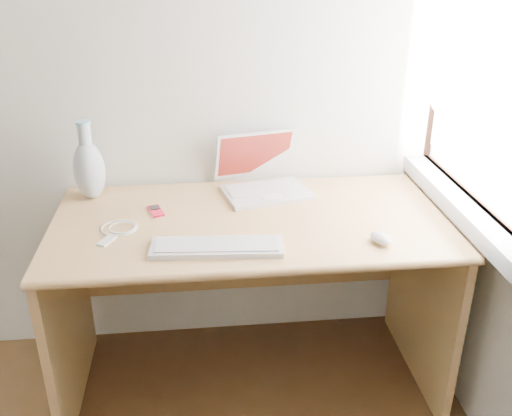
{
  "coord_description": "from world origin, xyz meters",
  "views": [
    {
      "loc": [
        0.78,
        -0.44,
        1.64
      ],
      "look_at": [
        0.97,
        1.35,
        0.8
      ],
      "focal_mm": 40.0,
      "sensor_mm": 36.0,
      "label": 1
    }
  ],
  "objects": [
    {
      "name": "window",
      "position": [
        1.72,
        1.3,
        1.28
      ],
      "size": [
        0.11,
        0.99,
        1.1
      ],
      "color": "white",
      "rests_on": "right_wall"
    },
    {
      "name": "desk",
      "position": [
        0.95,
        1.46,
        0.53
      ],
      "size": [
        1.41,
        0.7,
        0.74
      ],
      "color": "#DAB36A",
      "rests_on": "floor"
    },
    {
      "name": "laptop",
      "position": [
        1.03,
        1.62,
        0.79
      ],
      "size": [
        0.36,
        0.33,
        0.22
      ],
      "rotation": [
        0.0,
        0.0,
        0.22
      ],
      "color": "silver",
      "rests_on": "desk"
    },
    {
      "name": "external_keyboard",
      "position": [
        0.82,
        1.16,
        0.75
      ],
      "size": [
        0.43,
        0.16,
        0.02
      ],
      "rotation": [
        0.0,
        0.0,
        -0.07
      ],
      "color": "white",
      "rests_on": "desk"
    },
    {
      "name": "mouse",
      "position": [
        1.36,
        1.15,
        0.76
      ],
      "size": [
        0.08,
        0.11,
        0.03
      ],
      "primitive_type": "ellipsoid",
      "rotation": [
        0.0,
        0.0,
        0.32
      ],
      "color": "silver",
      "rests_on": "desk"
    },
    {
      "name": "ipod",
      "position": [
        0.61,
        1.47,
        0.75
      ],
      "size": [
        0.07,
        0.1,
        0.01
      ],
      "rotation": [
        0.0,
        0.0,
        0.31
      ],
      "color": "red",
      "rests_on": "desk"
    },
    {
      "name": "cable_coil",
      "position": [
        0.49,
        1.34,
        0.75
      ],
      "size": [
        0.16,
        0.16,
        0.01
      ],
      "primitive_type": "torus",
      "rotation": [
        0.0,
        0.0,
        0.32
      ],
      "color": "white",
      "rests_on": "desk"
    },
    {
      "name": "remote",
      "position": [
        0.46,
        1.26,
        0.75
      ],
      "size": [
        0.07,
        0.09,
        0.01
      ],
      "primitive_type": "cube",
      "rotation": [
        0.0,
        0.0,
        -0.46
      ],
      "color": "white",
      "rests_on": "desk"
    },
    {
      "name": "vase",
      "position": [
        0.36,
        1.62,
        0.87
      ],
      "size": [
        0.12,
        0.12,
        0.3
      ],
      "color": "silver",
      "rests_on": "desk"
    }
  ]
}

